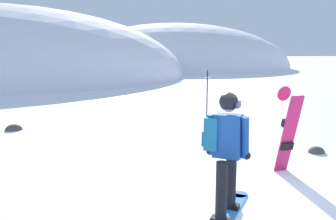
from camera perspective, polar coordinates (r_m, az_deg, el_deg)
name	(u,v)px	position (r m, az deg, el deg)	size (l,w,h in m)	color
ground_plane	(241,203)	(5.53, 11.77, -14.55)	(300.00, 300.00, 0.00)	white
ridge_peak_main	(0,77)	(34.81, -25.68, 4.80)	(33.22, 29.90, 12.39)	white
ridge_peak_far	(176,68)	(48.66, 1.29, 6.77)	(31.19, 28.07, 12.08)	white
snowboarder_main	(225,151)	(4.78, 9.25, -6.64)	(1.38, 1.39, 1.71)	blue
spare_snowboard	(288,130)	(6.78, 18.89, -3.11)	(0.28, 0.43, 1.62)	#D11E5B
piste_marker_near	(207,93)	(10.90, 6.37, 2.78)	(0.20, 0.20, 1.71)	black
rock_dark	(316,152)	(8.61, 22.95, -6.36)	(0.38, 0.33, 0.27)	#4C4742
rock_small	(14,130)	(11.10, -23.76, -2.99)	(0.48, 0.41, 0.33)	#4C4742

